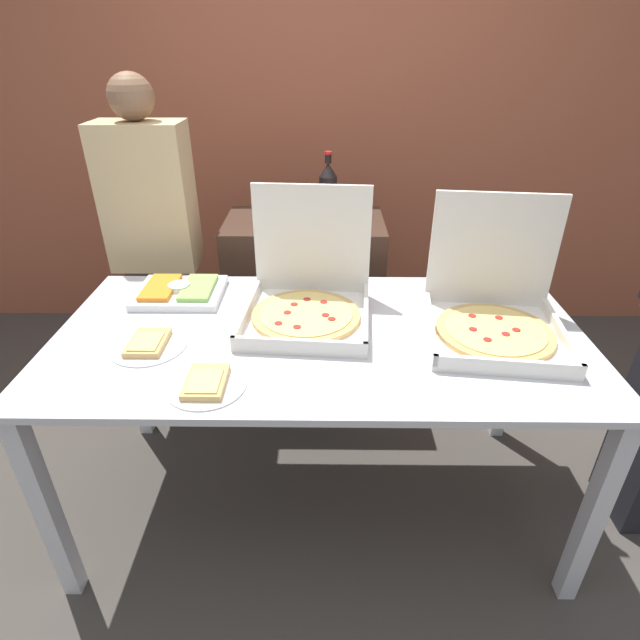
# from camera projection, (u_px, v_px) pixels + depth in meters

# --- Properties ---
(ground_plane) EXTENTS (16.00, 16.00, 0.00)m
(ground_plane) POSITION_uv_depth(u_px,v_px,m) (320.00, 497.00, 2.21)
(ground_plane) COLOR #423D38
(brick_wall_behind) EXTENTS (10.00, 0.06, 2.80)m
(brick_wall_behind) POSITION_uv_depth(u_px,v_px,m) (323.00, 109.00, 3.00)
(brick_wall_behind) COLOR #9E5138
(brick_wall_behind) RESTS_ON ground_plane
(buffet_table) EXTENTS (1.89, 0.95, 0.85)m
(buffet_table) POSITION_uv_depth(u_px,v_px,m) (320.00, 356.00, 1.84)
(buffet_table) COLOR silver
(buffet_table) RESTS_ON ground_plane
(pizza_box_near_left) EXTENTS (0.51, 0.52, 0.45)m
(pizza_box_near_left) POSITION_uv_depth(u_px,v_px,m) (494.00, 311.00, 1.76)
(pizza_box_near_left) COLOR silver
(pizza_box_near_left) RESTS_ON buffet_table
(pizza_box_far_left) EXTENTS (0.49, 0.50, 0.45)m
(pizza_box_far_left) POSITION_uv_depth(u_px,v_px,m) (308.00, 296.00, 1.86)
(pizza_box_far_left) COLOR silver
(pizza_box_far_left) RESTS_ON buffet_table
(paper_plate_front_left) EXTENTS (0.26, 0.26, 0.03)m
(paper_plate_front_left) POSITION_uv_depth(u_px,v_px,m) (148.00, 344.00, 1.70)
(paper_plate_front_left) COLOR white
(paper_plate_front_left) RESTS_ON buffet_table
(paper_plate_front_center) EXTENTS (0.24, 0.24, 0.03)m
(paper_plate_front_center) POSITION_uv_depth(u_px,v_px,m) (206.00, 383.00, 1.50)
(paper_plate_front_center) COLOR white
(paper_plate_front_center) RESTS_ON buffet_table
(veggie_tray) EXTENTS (0.34, 0.29, 0.05)m
(veggie_tray) POSITION_uv_depth(u_px,v_px,m) (180.00, 291.00, 2.03)
(veggie_tray) COLOR white
(veggie_tray) RESTS_ON buffet_table
(sideboard_podium) EXTENTS (0.79, 0.47, 0.98)m
(sideboard_podium) POSITION_uv_depth(u_px,v_px,m) (306.00, 307.00, 2.72)
(sideboard_podium) COLOR #382319
(sideboard_podium) RESTS_ON ground_plane
(soda_bottle) EXTENTS (0.08, 0.08, 0.34)m
(soda_bottle) POSITION_uv_depth(u_px,v_px,m) (328.00, 194.00, 2.35)
(soda_bottle) COLOR black
(soda_bottle) RESTS_ON sideboard_podium
(soda_can_silver) EXTENTS (0.07, 0.07, 0.12)m
(soda_can_silver) POSITION_uv_depth(u_px,v_px,m) (259.00, 214.00, 2.36)
(soda_can_silver) COLOR silver
(soda_can_silver) RESTS_ON sideboard_podium
(person_guest_plaid) EXTENTS (0.40, 0.22, 1.65)m
(person_guest_plaid) POSITION_uv_depth(u_px,v_px,m) (157.00, 252.00, 2.43)
(person_guest_plaid) COLOR #473D33
(person_guest_plaid) RESTS_ON ground_plane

